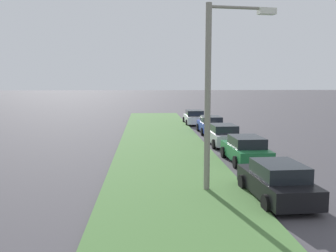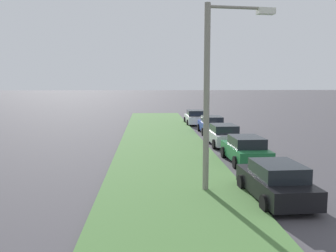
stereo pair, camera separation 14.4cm
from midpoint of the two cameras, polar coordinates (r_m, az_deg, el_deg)
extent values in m
cube|color=#477238|center=(20.11, 0.10, -5.84)|extent=(60.00, 6.00, 0.12)
cube|color=black|center=(15.00, 16.28, -8.63)|extent=(4.38, 2.01, 0.70)
cube|color=black|center=(14.66, 16.66, -6.48)|extent=(2.28, 1.71, 0.55)
cylinder|color=black|center=(15.99, 11.38, -8.43)|extent=(0.65, 0.25, 0.64)
cylinder|color=black|center=(16.60, 17.38, -8.04)|extent=(0.65, 0.25, 0.64)
cylinder|color=black|center=(13.55, 14.83, -11.39)|extent=(0.65, 0.25, 0.64)
cylinder|color=black|center=(14.27, 21.73, -10.72)|extent=(0.65, 0.25, 0.64)
cube|color=#1E6B38|center=(21.18, 11.86, -3.92)|extent=(4.35, 1.92, 0.70)
cube|color=black|center=(20.88, 12.06, -2.34)|extent=(2.25, 1.66, 0.55)
cylinder|color=black|center=(22.28, 8.63, -3.96)|extent=(0.65, 0.24, 0.64)
cylinder|color=black|center=(22.76, 13.05, -3.83)|extent=(0.65, 0.24, 0.64)
cylinder|color=black|center=(19.72, 10.45, -5.44)|extent=(0.65, 0.24, 0.64)
cylinder|color=black|center=(20.26, 15.39, -5.24)|extent=(0.65, 0.24, 0.64)
cube|color=#B2B5BA|center=(26.39, 8.53, -1.68)|extent=(4.35, 1.93, 0.70)
cube|color=black|center=(26.11, 8.66, -0.39)|extent=(2.25, 1.67, 0.55)
cylinder|color=black|center=(27.54, 6.05, -1.80)|extent=(0.65, 0.24, 0.64)
cylinder|color=black|center=(27.94, 9.68, -1.73)|extent=(0.65, 0.24, 0.64)
cylinder|color=black|center=(24.93, 7.23, -2.75)|extent=(0.65, 0.24, 0.64)
cylinder|color=black|center=(25.37, 11.21, -2.66)|extent=(0.65, 0.24, 0.64)
cube|color=#23389E|center=(32.16, 6.74, -0.08)|extent=(4.31, 1.83, 0.70)
cube|color=black|center=(31.89, 6.81, 0.99)|extent=(2.21, 1.62, 0.55)
cylinder|color=black|center=(33.39, 4.83, -0.22)|extent=(0.64, 0.22, 0.64)
cylinder|color=black|center=(33.67, 7.87, -0.20)|extent=(0.64, 0.22, 0.64)
cylinder|color=black|center=(30.73, 5.49, -0.86)|extent=(0.64, 0.22, 0.64)
cylinder|color=black|center=(31.04, 8.78, -0.84)|extent=(0.64, 0.22, 0.64)
cube|color=silver|center=(38.28, 4.26, 1.10)|extent=(4.31, 1.82, 0.70)
cube|color=black|center=(38.02, 4.31, 2.00)|extent=(2.21, 1.61, 0.55)
cylinder|color=black|center=(39.53, 2.71, 0.94)|extent=(0.64, 0.22, 0.64)
cylinder|color=black|center=(39.76, 5.29, 0.95)|extent=(0.64, 0.22, 0.64)
cylinder|color=black|center=(36.87, 3.15, 0.49)|extent=(0.64, 0.22, 0.64)
cylinder|color=black|center=(37.11, 5.91, 0.50)|extent=(0.64, 0.22, 0.64)
cylinder|color=gray|center=(14.97, 6.15, 3.95)|extent=(0.24, 0.24, 7.50)
cylinder|color=gray|center=(15.59, 10.76, 17.28)|extent=(0.44, 2.39, 0.12)
cube|color=silver|center=(16.04, 14.92, 16.52)|extent=(0.45, 0.74, 0.24)
camera|label=1|loc=(0.07, -89.81, 0.02)|focal=40.08mm
camera|label=2|loc=(0.07, 90.19, -0.02)|focal=40.08mm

